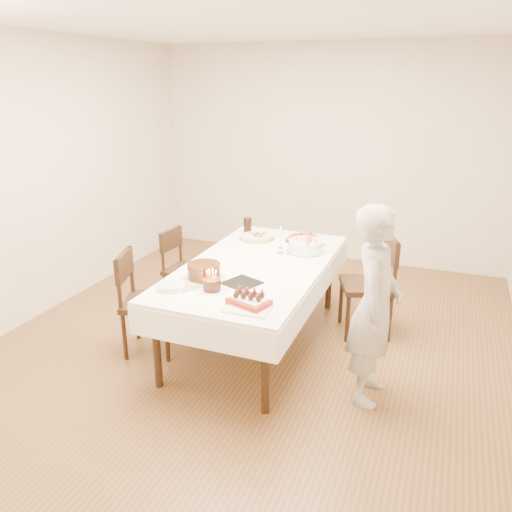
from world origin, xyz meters
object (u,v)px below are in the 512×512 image
(layer_cake, at_px, (204,271))
(pizza_white, at_px, (257,237))
(person, at_px, (375,306))
(cola_glass, at_px, (248,225))
(pizza_pepperoni, at_px, (303,239))
(chair_right_savory, at_px, (366,285))
(chair_left_savory, at_px, (187,270))
(chair_left_dessert, at_px, (149,302))
(dining_table, at_px, (256,303))
(birthday_cake, at_px, (212,280))
(pasta_bowl, at_px, (306,246))
(taper_candle, at_px, (281,239))
(strawberry_box, at_px, (249,301))

(layer_cake, bearing_deg, pizza_white, 89.60)
(person, relative_size, cola_glass, 9.51)
(person, xyz_separation_m, layer_cake, (-1.35, -0.01, 0.08))
(person, bearing_deg, cola_glass, 47.62)
(person, xyz_separation_m, pizza_pepperoni, (-0.89, 1.24, 0.03))
(pizza_white, height_order, pizza_pepperoni, same)
(pizza_white, relative_size, cola_glass, 2.31)
(layer_cake, bearing_deg, chair_right_savory, 41.65)
(chair_left_savory, height_order, cola_glass, cola_glass)
(chair_right_savory, distance_m, chair_left_dessert, 1.96)
(dining_table, distance_m, layer_cake, 0.70)
(chair_left_savory, xyz_separation_m, layer_cake, (0.65, -0.87, 0.39))
(pizza_pepperoni, relative_size, birthday_cake, 2.47)
(dining_table, height_order, pasta_bowl, pasta_bowl)
(pasta_bowl, xyz_separation_m, cola_glass, (-0.75, 0.39, 0.02))
(person, height_order, taper_candle, person)
(chair_left_savory, distance_m, cola_glass, 0.78)
(cola_glass, bearing_deg, pasta_bowl, -27.76)
(chair_left_savory, distance_m, person, 2.19)
(chair_left_dessert, xyz_separation_m, strawberry_box, (1.06, -0.32, 0.33))
(pasta_bowl, distance_m, taper_candle, 0.25)
(dining_table, distance_m, person, 1.24)
(pizza_pepperoni, relative_size, pasta_bowl, 1.11)
(chair_left_dessert, relative_size, birthday_cake, 6.35)
(taper_candle, xyz_separation_m, layer_cake, (-0.36, -0.84, -0.07))
(chair_left_dessert, xyz_separation_m, taper_candle, (0.90, 0.84, 0.43))
(cola_glass, bearing_deg, chair_left_savory, -135.16)
(chair_right_savory, relative_size, layer_cake, 2.83)
(chair_left_dessert, bearing_deg, strawberry_box, 145.23)
(pizza_white, bearing_deg, chair_left_savory, -157.81)
(pizza_white, relative_size, layer_cake, 1.07)
(layer_cake, distance_m, strawberry_box, 0.61)
(pasta_bowl, height_order, taper_candle, taper_candle)
(chair_left_savory, relative_size, pizza_white, 2.35)
(layer_cake, height_order, strawberry_box, layer_cake)
(chair_left_dessert, height_order, pizza_white, chair_left_dessert)
(pizza_white, bearing_deg, layer_cake, -90.40)
(chair_left_dessert, bearing_deg, taper_candle, -154.84)
(chair_left_dessert, height_order, taper_candle, taper_candle)
(dining_table, distance_m, chair_left_savory, 0.99)
(strawberry_box, bearing_deg, layer_cake, 148.16)
(cola_glass, height_order, birthday_cake, same)
(chair_right_savory, xyz_separation_m, chair_left_dessert, (-1.68, -1.01, -0.02))
(pizza_white, distance_m, pasta_bowl, 0.60)
(pasta_bowl, bearing_deg, strawberry_box, -92.39)
(taper_candle, height_order, layer_cake, taper_candle)
(taper_candle, relative_size, birthday_cake, 1.83)
(dining_table, xyz_separation_m, person, (1.09, -0.46, 0.37))
(dining_table, xyz_separation_m, pizza_white, (-0.25, 0.66, 0.40))
(taper_candle, relative_size, cola_glass, 1.68)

